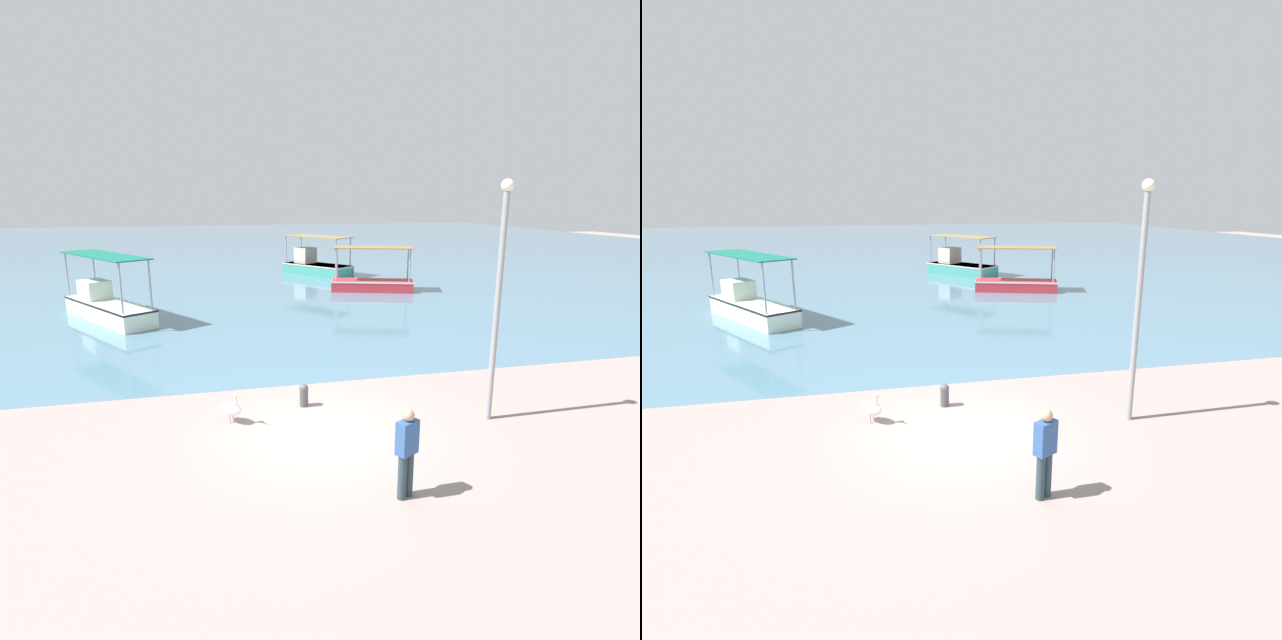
# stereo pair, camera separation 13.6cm
# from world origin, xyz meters

# --- Properties ---
(ground) EXTENTS (120.00, 120.00, 0.00)m
(ground) POSITION_xyz_m (0.00, 0.00, 0.00)
(ground) COLOR gray
(harbor_water) EXTENTS (110.00, 90.00, 0.00)m
(harbor_water) POSITION_xyz_m (0.00, 48.00, 0.00)
(harbor_water) COLOR slate
(harbor_water) RESTS_ON ground
(fishing_boat_center) EXTENTS (4.55, 5.12, 2.68)m
(fishing_boat_center) POSITION_xyz_m (5.30, 23.89, 0.66)
(fishing_boat_center) COLOR teal
(fishing_boat_center) RESTS_ON harbor_water
(fishing_boat_near_right) EXTENTS (4.94, 2.99, 2.53)m
(fishing_boat_near_right) POSITION_xyz_m (7.06, 16.86, 0.50)
(fishing_boat_near_right) COLOR red
(fishing_boat_near_right) RESTS_ON harbor_water
(fishing_boat_near_left) EXTENTS (4.53, 5.77, 2.87)m
(fishing_boat_near_left) POSITION_xyz_m (-6.66, 12.85, 0.65)
(fishing_boat_near_left) COLOR white
(fishing_boat_near_left) RESTS_ON harbor_water
(pelican) EXTENTS (0.60, 0.69, 0.80)m
(pelican) POSITION_xyz_m (-1.94, 0.92, 0.38)
(pelican) COLOR #E0997A
(pelican) RESTS_ON ground
(lamp_post) EXTENTS (0.28, 0.28, 5.63)m
(lamp_post) POSITION_xyz_m (4.13, -0.27, 3.17)
(lamp_post) COLOR gray
(lamp_post) RESTS_ON ground
(mooring_bollard) EXTENTS (0.24, 0.24, 0.60)m
(mooring_bollard) POSITION_xyz_m (-0.08, 1.49, 0.32)
(mooring_bollard) COLOR #47474C
(mooring_bollard) RESTS_ON ground
(fisherman_standing) EXTENTS (0.46, 0.38, 1.69)m
(fisherman_standing) POSITION_xyz_m (0.89, -2.87, 0.91)
(fisherman_standing) COLOR #2C3D47
(fisherman_standing) RESTS_ON ground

